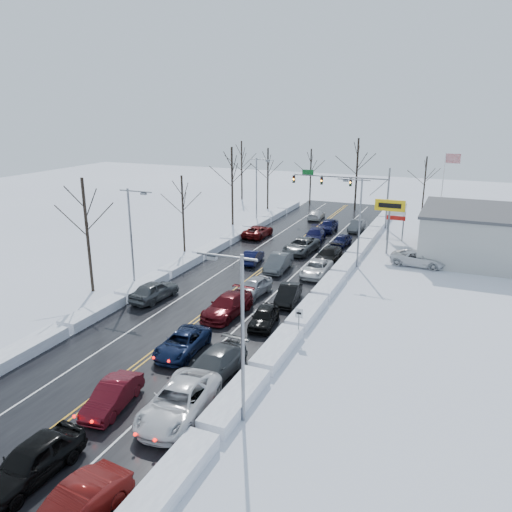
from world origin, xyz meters
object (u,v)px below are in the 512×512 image
at_px(tires_plus_sign, 390,209).
at_px(queued_car_0, 34,477).
at_px(flagpole, 444,185).
at_px(oncoming_car_0, 253,263).
at_px(traffic_signal_mast, 350,185).

relative_size(tires_plus_sign, queued_car_0, 1.19).
relative_size(flagpole, oncoming_car_0, 2.41).
height_order(flagpole, queued_car_0, flagpole).
height_order(traffic_signal_mast, flagpole, flagpole).
bearing_deg(oncoming_car_0, tires_plus_sign, -150.73).
relative_size(traffic_signal_mast, oncoming_car_0, 3.20).
distance_m(tires_plus_sign, oncoming_car_0, 15.99).
height_order(queued_car_0, oncoming_car_0, queued_car_0).
bearing_deg(flagpole, tires_plus_sign, -108.44).
xyz_separation_m(traffic_signal_mast, oncoming_car_0, (-5.21, -20.97, -5.48)).
bearing_deg(oncoming_car_0, flagpole, -133.32).
height_order(tires_plus_sign, queued_car_0, tires_plus_sign).
height_order(tires_plus_sign, flagpole, flagpole).
bearing_deg(oncoming_car_0, queued_car_0, 89.22).
bearing_deg(queued_car_0, tires_plus_sign, 80.70).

